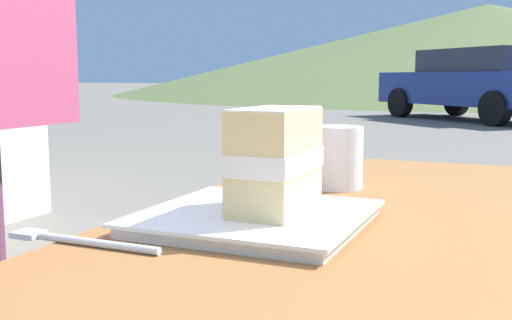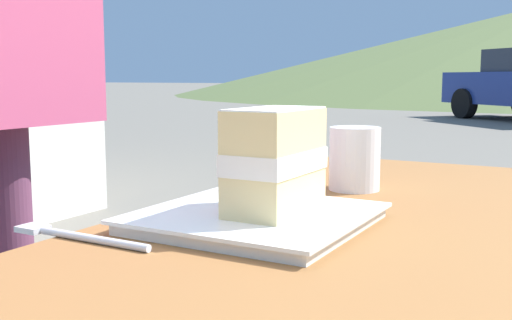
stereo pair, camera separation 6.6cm
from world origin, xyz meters
TOP-DOWN VIEW (x-y plane):
  - dessert_plate at (0.07, 0.31)m, footprint 0.23×0.23m
  - cake_slice at (0.07, 0.29)m, footprint 0.12×0.07m
  - dessert_fork at (-0.07, 0.44)m, footprint 0.02×0.17m
  - coffee_cup at (0.33, 0.29)m, footprint 0.07×0.07m
  - parked_car_near at (12.99, 0.94)m, footprint 4.22×4.36m
  - distant_hill at (35.59, 2.02)m, footprint 40.02×40.02m

SIDE VIEW (x-z plane):
  - dessert_fork at x=-0.07m, z-range 0.73..0.74m
  - dessert_plate at x=0.07m, z-range 0.73..0.74m
  - coffee_cup at x=0.33m, z-range 0.73..0.82m
  - parked_car_near at x=12.99m, z-range 0.05..1.51m
  - cake_slice at x=0.07m, z-range 0.74..0.86m
  - distant_hill at x=35.59m, z-range 0.00..4.81m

